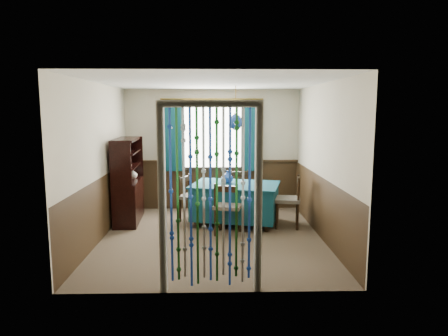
{
  "coord_description": "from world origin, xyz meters",
  "views": [
    {
      "loc": [
        0.05,
        -6.33,
        2.06
      ],
      "look_at": [
        0.21,
        0.56,
        1.07
      ],
      "focal_mm": 32.0,
      "sensor_mm": 36.0,
      "label": 1
    }
  ],
  "objects_px": {
    "chair_far": "(239,192)",
    "sideboard": "(128,192)",
    "pendant_lamp": "(236,122)",
    "chair_near": "(228,207)",
    "vase_table": "(227,177)",
    "chair_right": "(289,200)",
    "bowl_shelf": "(127,166)",
    "vase_sideboard": "(133,173)",
    "dining_table": "(235,201)",
    "chair_left": "(191,197)"
  },
  "relations": [
    {
      "from": "sideboard",
      "to": "chair_left",
      "type": "bearing_deg",
      "value": -1.93
    },
    {
      "from": "chair_near",
      "to": "chair_left",
      "type": "height_order",
      "value": "chair_near"
    },
    {
      "from": "dining_table",
      "to": "chair_far",
      "type": "xyz_separation_m",
      "value": [
        0.11,
        0.65,
        0.04
      ]
    },
    {
      "from": "sideboard",
      "to": "vase_sideboard",
      "type": "distance_m",
      "value": 0.39
    },
    {
      "from": "chair_far",
      "to": "vase_table",
      "type": "height_order",
      "value": "vase_table"
    },
    {
      "from": "pendant_lamp",
      "to": "chair_near",
      "type": "bearing_deg",
      "value": -103.94
    },
    {
      "from": "sideboard",
      "to": "chair_far",
      "type": "bearing_deg",
      "value": 8.4
    },
    {
      "from": "vase_table",
      "to": "chair_near",
      "type": "bearing_deg",
      "value": -91.18
    },
    {
      "from": "chair_far",
      "to": "pendant_lamp",
      "type": "bearing_deg",
      "value": 84.48
    },
    {
      "from": "sideboard",
      "to": "vase_table",
      "type": "xyz_separation_m",
      "value": [
        1.85,
        -0.1,
        0.29
      ]
    },
    {
      "from": "chair_left",
      "to": "chair_right",
      "type": "height_order",
      "value": "chair_right"
    },
    {
      "from": "bowl_shelf",
      "to": "vase_sideboard",
      "type": "distance_m",
      "value": 0.57
    },
    {
      "from": "chair_left",
      "to": "pendant_lamp",
      "type": "bearing_deg",
      "value": 101.25
    },
    {
      "from": "chair_left",
      "to": "vase_table",
      "type": "bearing_deg",
      "value": 107.43
    },
    {
      "from": "pendant_lamp",
      "to": "vase_table",
      "type": "xyz_separation_m",
      "value": [
        -0.14,
        0.12,
        -1.02
      ]
    },
    {
      "from": "chair_far",
      "to": "vase_sideboard",
      "type": "bearing_deg",
      "value": 10.21
    },
    {
      "from": "chair_left",
      "to": "vase_sideboard",
      "type": "relative_size",
      "value": 4.49
    },
    {
      "from": "chair_far",
      "to": "vase_sideboard",
      "type": "height_order",
      "value": "vase_sideboard"
    },
    {
      "from": "pendant_lamp",
      "to": "vase_sideboard",
      "type": "distance_m",
      "value": 2.22
    },
    {
      "from": "chair_right",
      "to": "pendant_lamp",
      "type": "relative_size",
      "value": 1.18
    },
    {
      "from": "pendant_lamp",
      "to": "chair_left",
      "type": "bearing_deg",
      "value": 163.39
    },
    {
      "from": "chair_left",
      "to": "bowl_shelf",
      "type": "bearing_deg",
      "value": -45.14
    },
    {
      "from": "chair_left",
      "to": "pendant_lamp",
      "type": "xyz_separation_m",
      "value": [
        0.83,
        -0.25,
        1.41
      ]
    },
    {
      "from": "bowl_shelf",
      "to": "sideboard",
      "type": "bearing_deg",
      "value": 100.65
    },
    {
      "from": "vase_table",
      "to": "chair_far",
      "type": "bearing_deg",
      "value": 64.24
    },
    {
      "from": "sideboard",
      "to": "pendant_lamp",
      "type": "xyz_separation_m",
      "value": [
        2.0,
        -0.22,
        1.31
      ]
    },
    {
      "from": "chair_right",
      "to": "vase_sideboard",
      "type": "relative_size",
      "value": 4.84
    },
    {
      "from": "chair_left",
      "to": "bowl_shelf",
      "type": "distance_m",
      "value": 1.33
    },
    {
      "from": "chair_right",
      "to": "bowl_shelf",
      "type": "xyz_separation_m",
      "value": [
        -2.89,
        0.13,
        0.6
      ]
    },
    {
      "from": "chair_far",
      "to": "bowl_shelf",
      "type": "xyz_separation_m",
      "value": [
        -2.05,
        -0.74,
        0.63
      ]
    },
    {
      "from": "sideboard",
      "to": "bowl_shelf",
      "type": "distance_m",
      "value": 0.63
    },
    {
      "from": "chair_right",
      "to": "pendant_lamp",
      "type": "height_order",
      "value": "pendant_lamp"
    },
    {
      "from": "chair_right",
      "to": "sideboard",
      "type": "relative_size",
      "value": 0.59
    },
    {
      "from": "dining_table",
      "to": "sideboard",
      "type": "height_order",
      "value": "sideboard"
    },
    {
      "from": "chair_near",
      "to": "vase_sideboard",
      "type": "bearing_deg",
      "value": 162.85
    },
    {
      "from": "dining_table",
      "to": "chair_near",
      "type": "bearing_deg",
      "value": -90.1
    },
    {
      "from": "vase_table",
      "to": "vase_sideboard",
      "type": "bearing_deg",
      "value": 170.07
    },
    {
      "from": "chair_right",
      "to": "pendant_lamp",
      "type": "distance_m",
      "value": 1.69
    },
    {
      "from": "chair_far",
      "to": "chair_left",
      "type": "bearing_deg",
      "value": 27.51
    },
    {
      "from": "chair_right",
      "to": "vase_table",
      "type": "bearing_deg",
      "value": 83.44
    },
    {
      "from": "dining_table",
      "to": "vase_table",
      "type": "xyz_separation_m",
      "value": [
        -0.14,
        0.12,
        0.42
      ]
    },
    {
      "from": "dining_table",
      "to": "sideboard",
      "type": "bearing_deg",
      "value": -172.55
    },
    {
      "from": "chair_near",
      "to": "vase_sideboard",
      "type": "height_order",
      "value": "vase_sideboard"
    },
    {
      "from": "dining_table",
      "to": "chair_left",
      "type": "distance_m",
      "value": 0.86
    },
    {
      "from": "chair_far",
      "to": "vase_sideboard",
      "type": "relative_size",
      "value": 4.61
    },
    {
      "from": "chair_far",
      "to": "sideboard",
      "type": "distance_m",
      "value": 2.15
    },
    {
      "from": "pendant_lamp",
      "to": "bowl_shelf",
      "type": "distance_m",
      "value": 2.09
    },
    {
      "from": "dining_table",
      "to": "vase_sideboard",
      "type": "relative_size",
      "value": 9.21
    },
    {
      "from": "vase_table",
      "to": "bowl_shelf",
      "type": "height_order",
      "value": "bowl_shelf"
    },
    {
      "from": "dining_table",
      "to": "pendant_lamp",
      "type": "bearing_deg",
      "value": -166.16
    }
  ]
}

